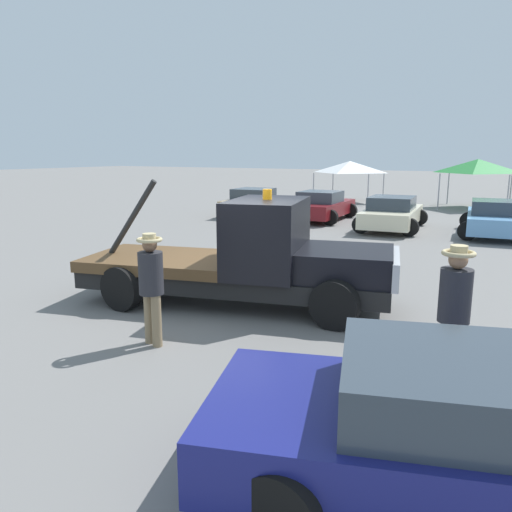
{
  "coord_description": "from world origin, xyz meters",
  "views": [
    {
      "loc": [
        5.12,
        -8.41,
        3.04
      ],
      "look_at": [
        0.5,
        0.0,
        1.05
      ],
      "focal_mm": 35.0,
      "sensor_mm": 36.0,
      "label": 1
    }
  ],
  "objects_px": {
    "tow_truck": "(253,261)",
    "canopy_tent_green": "(478,166)",
    "parked_car_tan": "(255,202)",
    "parked_car_maroon": "(321,206)",
    "parked_car_skyblue": "(496,219)",
    "foreground_car": "(488,434)",
    "canopy_tent_white": "(350,167)",
    "person_near_truck": "(454,305)",
    "person_at_hood": "(151,280)",
    "parked_car_cream": "(392,213)"
  },
  "relations": [
    {
      "from": "parked_car_cream",
      "to": "parked_car_skyblue",
      "type": "relative_size",
      "value": 1.03
    },
    {
      "from": "foreground_car",
      "to": "canopy_tent_white",
      "type": "height_order",
      "value": "canopy_tent_white"
    },
    {
      "from": "foreground_car",
      "to": "person_at_hood",
      "type": "xyz_separation_m",
      "value": [
        -5.0,
        1.47,
        0.42
      ]
    },
    {
      "from": "parked_car_skyblue",
      "to": "tow_truck",
      "type": "bearing_deg",
      "value": 157.17
    },
    {
      "from": "person_near_truck",
      "to": "canopy_tent_white",
      "type": "height_order",
      "value": "canopy_tent_white"
    },
    {
      "from": "foreground_car",
      "to": "person_at_hood",
      "type": "bearing_deg",
      "value": 146.89
    },
    {
      "from": "person_at_hood",
      "to": "parked_car_maroon",
      "type": "height_order",
      "value": "person_at_hood"
    },
    {
      "from": "tow_truck",
      "to": "person_near_truck",
      "type": "xyz_separation_m",
      "value": [
        4.02,
        -1.85,
        0.19
      ]
    },
    {
      "from": "person_near_truck",
      "to": "canopy_tent_green",
      "type": "height_order",
      "value": "canopy_tent_green"
    },
    {
      "from": "tow_truck",
      "to": "foreground_car",
      "type": "bearing_deg",
      "value": -55.08
    },
    {
      "from": "person_near_truck",
      "to": "parked_car_maroon",
      "type": "relative_size",
      "value": 0.43
    },
    {
      "from": "person_at_hood",
      "to": "parked_car_skyblue",
      "type": "bearing_deg",
      "value": 1.39
    },
    {
      "from": "foreground_car",
      "to": "parked_car_cream",
      "type": "bearing_deg",
      "value": 89.93
    },
    {
      "from": "person_at_hood",
      "to": "parked_car_tan",
      "type": "bearing_deg",
      "value": 40.41
    },
    {
      "from": "foreground_car",
      "to": "person_at_hood",
      "type": "height_order",
      "value": "person_at_hood"
    },
    {
      "from": "tow_truck",
      "to": "canopy_tent_green",
      "type": "height_order",
      "value": "canopy_tent_green"
    },
    {
      "from": "parked_car_maroon",
      "to": "parked_car_skyblue",
      "type": "relative_size",
      "value": 0.96
    },
    {
      "from": "parked_car_tan",
      "to": "foreground_car",
      "type": "bearing_deg",
      "value": -150.63
    },
    {
      "from": "person_at_hood",
      "to": "parked_car_cream",
      "type": "bearing_deg",
      "value": 15.85
    },
    {
      "from": "parked_car_tan",
      "to": "canopy_tent_white",
      "type": "distance_m",
      "value": 9.29
    },
    {
      "from": "canopy_tent_white",
      "to": "foreground_car",
      "type": "bearing_deg",
      "value": -69.13
    },
    {
      "from": "parked_car_maroon",
      "to": "parked_car_skyblue",
      "type": "height_order",
      "value": "same"
    },
    {
      "from": "parked_car_cream",
      "to": "tow_truck",
      "type": "bearing_deg",
      "value": 175.7
    },
    {
      "from": "tow_truck",
      "to": "parked_car_skyblue",
      "type": "xyz_separation_m",
      "value": [
        3.7,
        11.88,
        -0.28
      ]
    },
    {
      "from": "canopy_tent_green",
      "to": "parked_car_skyblue",
      "type": "bearing_deg",
      "value": -80.51
    },
    {
      "from": "parked_car_skyblue",
      "to": "person_near_truck",
      "type": "bearing_deg",
      "value": 175.81
    },
    {
      "from": "tow_truck",
      "to": "parked_car_maroon",
      "type": "distance_m",
      "value": 13.38
    },
    {
      "from": "foreground_car",
      "to": "canopy_tent_white",
      "type": "relative_size",
      "value": 1.56
    },
    {
      "from": "tow_truck",
      "to": "parked_car_maroon",
      "type": "bearing_deg",
      "value": 92.02
    },
    {
      "from": "person_at_hood",
      "to": "canopy_tent_white",
      "type": "relative_size",
      "value": 0.52
    },
    {
      "from": "person_at_hood",
      "to": "parked_car_maroon",
      "type": "distance_m",
      "value": 15.85
    },
    {
      "from": "parked_car_skyblue",
      "to": "foreground_car",
      "type": "bearing_deg",
      "value": 177.79
    },
    {
      "from": "person_at_hood",
      "to": "parked_car_cream",
      "type": "relative_size",
      "value": 0.38
    },
    {
      "from": "parked_car_skyblue",
      "to": "canopy_tent_green",
      "type": "distance_m",
      "value": 10.16
    },
    {
      "from": "person_near_truck",
      "to": "canopy_tent_green",
      "type": "relative_size",
      "value": 0.55
    },
    {
      "from": "canopy_tent_white",
      "to": "tow_truck",
      "type": "bearing_deg",
      "value": -76.42
    },
    {
      "from": "canopy_tent_white",
      "to": "parked_car_maroon",
      "type": "bearing_deg",
      "value": -79.35
    },
    {
      "from": "person_near_truck",
      "to": "canopy_tent_green",
      "type": "distance_m",
      "value": 23.74
    },
    {
      "from": "tow_truck",
      "to": "parked_car_tan",
      "type": "bearing_deg",
      "value": 105.17
    },
    {
      "from": "tow_truck",
      "to": "person_near_truck",
      "type": "distance_m",
      "value": 4.43
    },
    {
      "from": "person_at_hood",
      "to": "foreground_car",
      "type": "bearing_deg",
      "value": -89.37
    },
    {
      "from": "person_near_truck",
      "to": "parked_car_tan",
      "type": "relative_size",
      "value": 0.42
    },
    {
      "from": "person_at_hood",
      "to": "parked_car_maroon",
      "type": "bearing_deg",
      "value": 28.79
    },
    {
      "from": "person_near_truck",
      "to": "parked_car_cream",
      "type": "relative_size",
      "value": 0.4
    },
    {
      "from": "person_at_hood",
      "to": "canopy_tent_white",
      "type": "xyz_separation_m",
      "value": [
        -4.93,
        24.56,
        1.1
      ]
    },
    {
      "from": "parked_car_maroon",
      "to": "parked_car_skyblue",
      "type": "xyz_separation_m",
      "value": [
        7.29,
        -1.0,
        0.0
      ]
    },
    {
      "from": "parked_car_tan",
      "to": "canopy_tent_white",
      "type": "bearing_deg",
      "value": -16.5
    },
    {
      "from": "parked_car_cream",
      "to": "canopy_tent_white",
      "type": "height_order",
      "value": "canopy_tent_white"
    },
    {
      "from": "person_at_hood",
      "to": "canopy_tent_white",
      "type": "height_order",
      "value": "canopy_tent_white"
    },
    {
      "from": "person_at_hood",
      "to": "parked_car_cream",
      "type": "xyz_separation_m",
      "value": [
        0.29,
        14.26,
        -0.42
      ]
    }
  ]
}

